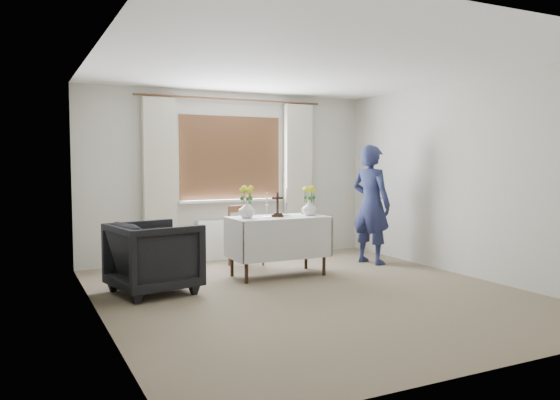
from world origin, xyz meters
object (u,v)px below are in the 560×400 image
Objects in this scene: person at (371,204)px; wooden_cross at (277,204)px; altar_table at (278,246)px; armchair at (154,257)px; wooden_chair at (246,236)px; flower_vase_right at (309,208)px; flower_vase_left at (247,210)px.

person is 5.33× the size of wooden_cross.
armchair is at bearing -172.51° from altar_table.
armchair is at bearing -166.40° from wooden_chair.
flower_vase_right reaches higher than wooden_chair.
wooden_cross is (0.09, -0.83, 0.50)m from wooden_chair.
armchair is 1.72m from wooden_cross.
wooden_chair is at bearing 97.12° from altar_table.
person is (3.22, 0.40, 0.45)m from armchair.
wooden_cross is at bearing 178.38° from flower_vase_right.
wooden_cross is 0.46m from flower_vase_right.
flower_vase_left is (-0.41, 0.03, -0.05)m from wooden_cross.
wooden_cross is 1.51× the size of flower_vase_left.
armchair is at bearing -149.86° from wooden_cross.
altar_table is 0.73× the size of person.
flower_vase_right is (-1.13, -0.22, 0.01)m from person.
wooden_cross is (-1.59, -0.20, 0.07)m from person.
flower_vase_right is at bearing 21.53° from wooden_cross.
wooden_cross is at bearing -4.55° from flower_vase_left.
altar_table is 1.66m from armchair.
person is 1.61m from wooden_cross.
wooden_cross is at bearing -135.64° from altar_table.
armchair is at bearing 79.29° from person.
armchair is 2.76× the size of wooden_cross.
wooden_cross is (-0.02, -0.02, 0.54)m from altar_table.
armchair is (-1.64, -0.22, 0.02)m from altar_table.
flower_vase_left is at bearing 177.00° from flower_vase_right.
wooden_cross is 0.41m from flower_vase_left.
altar_table is 0.54m from wooden_cross.
person is at bearing -94.29° from armchair.
wooden_chair is 1.85m from armchair.
wooden_chair is at bearing -67.58° from armchair.
wooden_chair is at bearing 51.58° from person.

